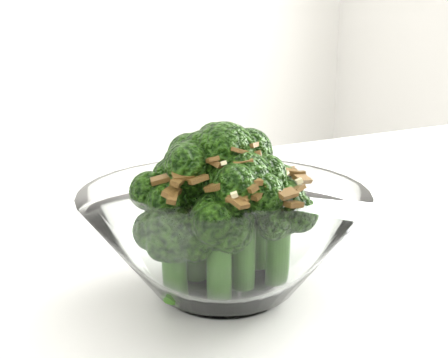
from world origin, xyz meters
TOP-DOWN VIEW (x-y plane):
  - table at (0.08, -0.01)m, footprint 1.28×0.92m
  - broccoli_dish at (-0.14, -0.03)m, footprint 0.23×0.23m

SIDE VIEW (x-z plane):
  - table at x=0.08m, z-range 0.31..1.06m
  - broccoli_dish at x=-0.14m, z-range 0.74..0.88m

